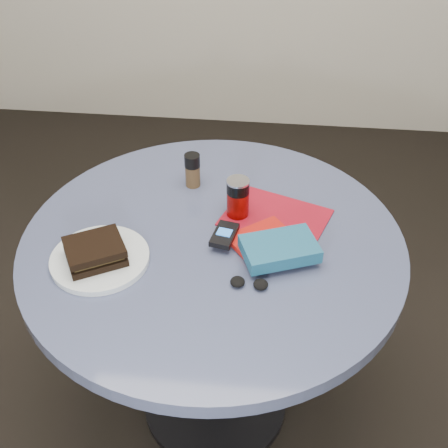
# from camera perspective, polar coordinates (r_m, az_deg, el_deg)

# --- Properties ---
(ground) EXTENTS (4.00, 4.00, 0.00)m
(ground) POSITION_cam_1_polar(r_m,az_deg,el_deg) (2.03, -0.88, -17.74)
(ground) COLOR black
(ground) RESTS_ON ground
(table) EXTENTS (1.00, 1.00, 0.75)m
(table) POSITION_cam_1_polar(r_m,az_deg,el_deg) (1.57, -1.09, -5.97)
(table) COLOR black
(table) RESTS_ON ground
(plate) EXTENTS (0.28, 0.28, 0.02)m
(plate) POSITION_cam_1_polar(r_m,az_deg,el_deg) (1.43, -12.48, -3.47)
(plate) COLOR silver
(plate) RESTS_ON table
(sandwich) EXTENTS (0.18, 0.17, 0.05)m
(sandwich) POSITION_cam_1_polar(r_m,az_deg,el_deg) (1.40, -12.97, -2.73)
(sandwich) COLOR black
(sandwich) RESTS_ON plate
(soda_can) EXTENTS (0.07, 0.07, 0.11)m
(soda_can) POSITION_cam_1_polar(r_m,az_deg,el_deg) (1.50, 1.41, 2.66)
(soda_can) COLOR #6C0805
(soda_can) RESTS_ON table
(pepper_grinder) EXTENTS (0.05, 0.05, 0.10)m
(pepper_grinder) POSITION_cam_1_polar(r_m,az_deg,el_deg) (1.63, -3.22, 5.50)
(pepper_grinder) COLOR #44321D
(pepper_grinder) RESTS_ON table
(magazine) EXTENTS (0.32, 0.28, 0.00)m
(magazine) POSITION_cam_1_polar(r_m,az_deg,el_deg) (1.53, 5.26, 0.65)
(magazine) COLOR maroon
(magazine) RESTS_ON table
(red_book) EXTENTS (0.19, 0.18, 0.01)m
(red_book) POSITION_cam_1_polar(r_m,az_deg,el_deg) (1.45, 3.77, -1.44)
(red_book) COLOR #A5110D
(red_book) RESTS_ON magazine
(novel) EXTENTS (0.21, 0.17, 0.04)m
(novel) POSITION_cam_1_polar(r_m,az_deg,el_deg) (1.38, 5.66, -2.52)
(novel) COLOR navy
(novel) RESTS_ON red_book
(mp3_player) EXTENTS (0.07, 0.10, 0.02)m
(mp3_player) POSITION_cam_1_polar(r_m,az_deg,el_deg) (1.43, 0.04, -1.10)
(mp3_player) COLOR black
(mp3_player) RESTS_ON red_book
(headphones) EXTENTS (0.09, 0.04, 0.02)m
(headphones) POSITION_cam_1_polar(r_m,az_deg,el_deg) (1.33, 2.56, -6.02)
(headphones) COLOR black
(headphones) RESTS_ON table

